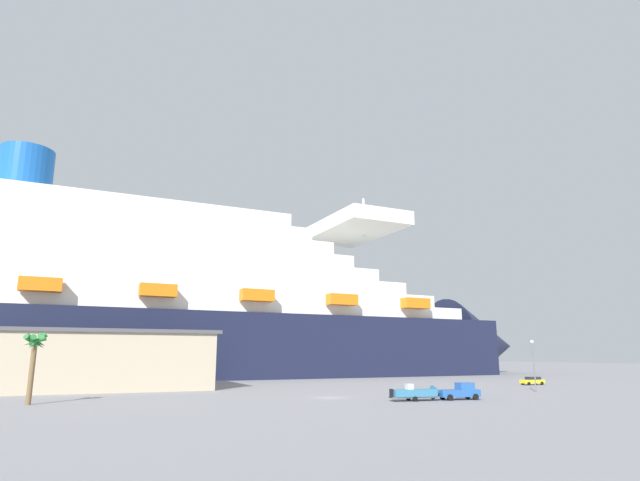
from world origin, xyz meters
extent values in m
plane|color=gray|center=(0.00, 30.00, 0.00)|extent=(600.00, 600.00, 0.00)
cube|color=#191E38|center=(-22.95, 68.57, 7.96)|extent=(201.46, 52.57, 15.93)
cone|color=#191E38|center=(84.09, 79.03, 8.76)|extent=(30.67, 32.59, 30.02)
cube|color=white|center=(-22.95, 68.57, 17.57)|extent=(177.42, 47.59, 3.29)
cube|color=white|center=(-26.91, 68.18, 20.87)|extent=(165.95, 46.19, 3.29)
cube|color=white|center=(-30.88, 67.79, 24.16)|extent=(154.89, 44.72, 3.29)
cube|color=white|center=(-34.84, 67.40, 27.45)|extent=(145.24, 43.36, 3.29)
cube|color=white|center=(-38.81, 67.02, 30.75)|extent=(137.81, 41.79, 3.29)
cube|color=white|center=(-42.77, 66.63, 34.04)|extent=(133.59, 40.89, 3.29)
cube|color=white|center=(-46.74, 66.24, 37.33)|extent=(128.71, 40.02, 3.29)
cube|color=white|center=(-50.70, 65.85, 40.63)|extent=(124.60, 39.44, 3.29)
cube|color=white|center=(36.52, 74.38, 44.27)|extent=(23.39, 38.46, 4.00)
cylinder|color=#1959B2|center=(-52.68, 65.66, 48.22)|extent=(13.12, 13.12, 11.89)
cylinder|color=silver|center=(40.48, 74.77, 48.27)|extent=(0.80, 0.80, 12.00)
cube|color=orange|center=(-44.39, 49.04, 19.88)|extent=(8.27, 3.96, 2.80)
cube|color=orange|center=(-21.26, 51.30, 19.88)|extent=(8.27, 3.96, 2.80)
cube|color=orange|center=(1.86, 53.56, 19.88)|extent=(8.27, 3.96, 2.80)
cube|color=orange|center=(24.99, 55.82, 19.88)|extent=(8.27, 3.96, 2.80)
cube|color=orange|center=(48.11, 58.08, 19.88)|extent=(8.27, 3.96, 2.80)
cube|color=#B7A88C|center=(-33.63, 29.66, 4.66)|extent=(41.94, 22.72, 9.33)
cube|color=#4C4C51|center=(-33.63, 29.66, 9.63)|extent=(43.62, 23.62, 0.60)
cube|color=#2659A5|center=(14.85, -8.83, 0.85)|extent=(5.74, 2.45, 0.90)
cube|color=#2659A5|center=(15.85, -8.92, 1.75)|extent=(2.16, 2.00, 0.90)
cube|color=#26333F|center=(16.52, -8.97, 1.66)|extent=(0.24, 1.68, 0.63)
cylinder|color=black|center=(16.88, -8.00, 0.40)|extent=(0.82, 0.34, 0.80)
cylinder|color=black|center=(16.72, -9.99, 0.40)|extent=(0.82, 0.34, 0.80)
cylinder|color=black|center=(13.14, -7.69, 0.40)|extent=(0.82, 0.34, 0.80)
cylinder|color=black|center=(12.98, -9.68, 0.40)|extent=(0.82, 0.34, 0.80)
cube|color=#595960|center=(8.40, -8.31, 0.47)|extent=(6.54, 2.40, 0.16)
cube|color=#595960|center=(12.18, -8.62, 0.47)|extent=(2.10, 0.29, 0.10)
cylinder|color=black|center=(8.20, -7.24, 0.32)|extent=(0.66, 0.27, 0.64)
cylinder|color=black|center=(8.03, -9.33, 0.32)|extent=(0.66, 0.27, 0.64)
cube|color=teal|center=(8.40, -8.31, 1.00)|extent=(5.98, 2.56, 0.90)
cone|color=teal|center=(11.70, -8.58, 1.00)|extent=(1.35, 1.97, 1.88)
cube|color=silver|center=(7.82, -8.26, 1.80)|extent=(0.88, 1.06, 0.70)
cube|color=black|center=(5.30, -8.05, 1.00)|extent=(0.40, 0.53, 1.10)
cylinder|color=brown|center=(-37.64, 2.46, 3.65)|extent=(0.61, 0.61, 7.29)
cone|color=#287233|center=(-37.24, 2.44, 7.39)|extent=(0.80, 2.44, 2.21)
cone|color=#287233|center=(-37.44, 2.80, 7.39)|extent=(2.64, 1.93, 1.69)
cone|color=#287233|center=(-37.69, 2.85, 7.39)|extent=(2.54, 1.00, 2.12)
cone|color=#287233|center=(-37.98, 2.67, 7.39)|extent=(1.97, 2.59, 1.83)
cone|color=#287233|center=(-38.02, 2.34, 7.39)|extent=(1.46, 2.72, 1.74)
cone|color=#287233|center=(-37.67, 2.06, 7.39)|extent=(2.71, 0.91, 1.61)
cone|color=#287233|center=(-37.40, 2.13, 7.39)|extent=(2.34, 1.97, 2.25)
sphere|color=#287233|center=(-37.64, 2.46, 7.29)|extent=(1.10, 1.10, 1.10)
cylinder|color=slate|center=(35.22, -0.52, 3.84)|extent=(0.20, 0.20, 7.68)
sphere|color=#F9F2CC|center=(35.22, -0.52, 7.93)|extent=(0.56, 0.56, 0.56)
cube|color=yellow|center=(49.13, 15.93, 0.68)|extent=(4.79, 1.91, 0.70)
cube|color=#1E232D|center=(49.37, 15.92, 1.31)|extent=(2.70, 1.66, 0.55)
cylinder|color=black|center=(47.54, 15.11, 0.33)|extent=(0.67, 0.24, 0.66)
cylinder|color=black|center=(47.60, 16.86, 0.33)|extent=(0.67, 0.24, 0.66)
cylinder|color=black|center=(50.66, 15.00, 0.33)|extent=(0.67, 0.24, 0.66)
cylinder|color=black|center=(50.72, 16.76, 0.33)|extent=(0.67, 0.24, 0.66)
camera|label=1|loc=(-27.33, -70.61, 5.83)|focal=29.47mm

